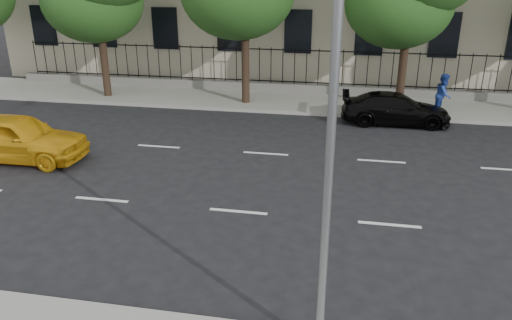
% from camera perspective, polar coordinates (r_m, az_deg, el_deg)
% --- Properties ---
extents(ground, '(120.00, 120.00, 0.00)m').
position_cam_1_polar(ground, '(11.55, -4.76, -11.55)').
color(ground, black).
rests_on(ground, ground).
extents(far_sidewalk, '(60.00, 4.00, 0.15)m').
position_cam_1_polar(far_sidewalk, '(24.26, 3.88, 6.71)').
color(far_sidewalk, gray).
rests_on(far_sidewalk, ground).
extents(lane_markings, '(49.60, 4.62, 0.01)m').
position_cam_1_polar(lane_markings, '(15.62, -0.25, -2.14)').
color(lane_markings, silver).
rests_on(lane_markings, ground).
extents(iron_fence, '(30.00, 0.50, 2.20)m').
position_cam_1_polar(iron_fence, '(25.77, 4.37, 8.89)').
color(iron_fence, slate).
rests_on(iron_fence, far_sidewalk).
extents(street_light, '(0.25, 3.32, 8.05)m').
position_cam_1_polar(street_light, '(7.61, 9.24, 12.61)').
color(street_light, slate).
rests_on(street_light, near_sidewalk).
extents(yellow_taxi, '(4.70, 1.92, 1.60)m').
position_cam_1_polar(yellow_taxi, '(18.70, -25.63, 2.32)').
color(yellow_taxi, gold).
rests_on(yellow_taxi, ground).
extents(black_sedan, '(4.49, 1.93, 1.29)m').
position_cam_1_polar(black_sedan, '(21.64, 15.65, 5.67)').
color(black_sedan, black).
rests_on(black_sedan, ground).
extents(pedestrian_far, '(0.95, 1.05, 1.78)m').
position_cam_1_polar(pedestrian_far, '(23.02, 20.64, 7.03)').
color(pedestrian_far, '#203B93').
rests_on(pedestrian_far, far_sidewalk).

